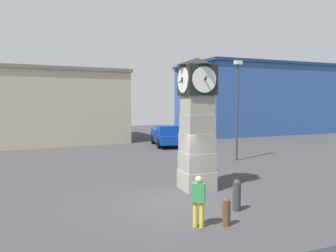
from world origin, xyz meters
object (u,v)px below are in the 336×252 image
object	(u,v)px
pickup_truck	(168,135)
clock_tower	(197,124)
pedestrian_near_bench	(199,198)
street_lamp_near_road	(237,103)
bollard_mid_row	(237,195)
bollard_near_tower	(226,211)

from	to	relation	value
pickup_truck	clock_tower	bearing A→B (deg)	-105.39
clock_tower	pedestrian_near_bench	world-z (taller)	clock_tower
pickup_truck	street_lamp_near_road	xyz separation A→B (m)	(1.78, -8.18, 2.81)
bollard_mid_row	street_lamp_near_road	world-z (taller)	street_lamp_near_road
pedestrian_near_bench	bollard_mid_row	bearing A→B (deg)	25.08
bollard_mid_row	pickup_truck	size ratio (longest dim) A/B	0.21
clock_tower	bollard_near_tower	world-z (taller)	clock_tower
clock_tower	bollard_mid_row	world-z (taller)	clock_tower
bollard_near_tower	pedestrian_near_bench	xyz separation A→B (m)	(-0.88, 0.18, 0.46)
pickup_truck	street_lamp_near_road	world-z (taller)	street_lamp_near_road
pickup_truck	pedestrian_near_bench	xyz separation A→B (m)	(-5.61, -17.65, -0.02)
clock_tower	street_lamp_near_road	distance (m)	7.85
clock_tower	bollard_mid_row	bearing A→B (deg)	-87.93
bollard_near_tower	bollard_mid_row	xyz separation A→B (m)	(1.07, 1.10, 0.12)
bollard_near_tower	pickup_truck	size ratio (longest dim) A/B	0.17
clock_tower	pickup_truck	xyz separation A→B (m)	(3.76, 13.67, -1.97)
bollard_mid_row	pickup_truck	xyz separation A→B (m)	(3.65, 16.73, 0.36)
street_lamp_near_road	clock_tower	bearing A→B (deg)	-135.28
clock_tower	street_lamp_near_road	bearing A→B (deg)	44.72
bollard_mid_row	pickup_truck	distance (m)	17.13
clock_tower	pickup_truck	world-z (taller)	clock_tower
pedestrian_near_bench	clock_tower	bearing A→B (deg)	65.12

